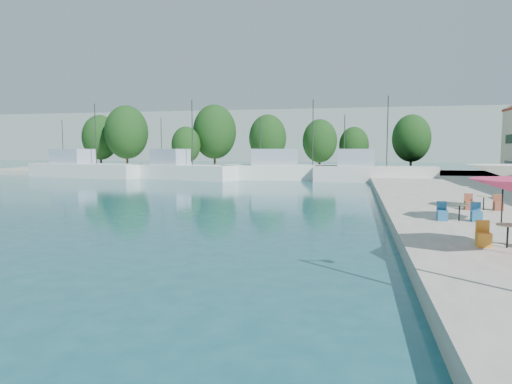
% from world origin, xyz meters
% --- Properties ---
extents(quay_far, '(90.00, 16.00, 0.60)m').
position_xyz_m(quay_far, '(-8.00, 67.00, 0.30)').
color(quay_far, gray).
rests_on(quay_far, ground).
extents(hill_west, '(180.00, 40.00, 16.00)m').
position_xyz_m(hill_west, '(-30.00, 160.00, 8.00)').
color(hill_west, '#8F9C93').
rests_on(hill_west, ground).
extents(hill_east, '(140.00, 40.00, 12.00)m').
position_xyz_m(hill_east, '(40.00, 180.00, 6.00)').
color(hill_east, '#8F9C93').
rests_on(hill_east, ground).
extents(trawler_01, '(17.74, 7.98, 10.20)m').
position_xyz_m(trawler_01, '(-31.77, 56.75, 1.07)').
color(trawler_01, silver).
rests_on(trawler_01, ground).
extents(trawler_02, '(14.94, 8.10, 10.20)m').
position_xyz_m(trawler_02, '(-17.15, 55.25, 1.07)').
color(trawler_02, white).
rests_on(trawler_02, ground).
extents(trawler_03, '(18.90, 6.72, 10.20)m').
position_xyz_m(trawler_03, '(-3.17, 57.32, 1.07)').
color(trawler_03, silver).
rests_on(trawler_03, ground).
extents(trawler_04, '(13.81, 3.78, 10.20)m').
position_xyz_m(trawler_04, '(6.09, 55.51, 1.07)').
color(trawler_04, silver).
rests_on(trawler_04, ground).
extents(tree_01, '(6.02, 6.02, 8.92)m').
position_xyz_m(tree_01, '(-37.85, 71.02, 5.75)').
color(tree_01, '#3F2B19').
rests_on(tree_01, quay_far).
extents(tree_02, '(6.90, 6.90, 10.21)m').
position_xyz_m(tree_02, '(-31.99, 69.13, 6.49)').
color(tree_02, '#3F2B19').
rests_on(tree_02, quay_far).
extents(tree_03, '(4.52, 4.52, 6.69)m').
position_xyz_m(tree_03, '(-21.47, 68.22, 4.46)').
color(tree_03, '#3F2B19').
rests_on(tree_03, quay_far).
extents(tree_04, '(6.95, 6.95, 10.28)m').
position_xyz_m(tree_04, '(-17.91, 71.63, 6.54)').
color(tree_04, '#3F2B19').
rests_on(tree_04, quay_far).
extents(tree_05, '(5.70, 5.70, 8.44)m').
position_xyz_m(tree_05, '(-8.84, 69.70, 5.47)').
color(tree_05, '#3F2B19').
rests_on(tree_05, quay_far).
extents(tree_06, '(5.14, 5.14, 7.61)m').
position_xyz_m(tree_06, '(-0.95, 69.67, 4.99)').
color(tree_06, '#3F2B19').
rests_on(tree_06, quay_far).
extents(tree_07, '(4.42, 4.42, 6.54)m').
position_xyz_m(tree_07, '(4.02, 71.42, 4.37)').
color(tree_07, '#3F2B19').
rests_on(tree_07, quay_far).
extents(tree_08, '(5.57, 5.57, 8.25)m').
position_xyz_m(tree_08, '(12.26, 71.73, 5.36)').
color(tree_08, '#3F2B19').
rests_on(tree_08, quay_far).
extents(umbrella_white, '(3.01, 3.01, 2.49)m').
position_xyz_m(umbrella_white, '(10.49, 22.08, 2.84)').
color(umbrella_white, black).
rests_on(umbrella_white, quay_right).
extents(umbrella_cream, '(2.69, 2.69, 2.24)m').
position_xyz_m(umbrella_cream, '(11.92, 27.07, 2.59)').
color(umbrella_cream, black).
rests_on(umbrella_cream, quay_right).
extents(cafe_table_01, '(1.82, 0.70, 0.76)m').
position_xyz_m(cafe_table_01, '(9.17, 16.83, 0.89)').
color(cafe_table_01, black).
rests_on(cafe_table_01, quay_right).
extents(cafe_table_02, '(1.82, 0.70, 0.76)m').
position_xyz_m(cafe_table_02, '(8.86, 22.32, 0.89)').
color(cafe_table_02, black).
rests_on(cafe_table_02, quay_right).
extents(cafe_table_03, '(1.82, 0.70, 0.76)m').
position_xyz_m(cafe_table_03, '(10.89, 26.48, 0.89)').
color(cafe_table_03, black).
rests_on(cafe_table_03, quay_right).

